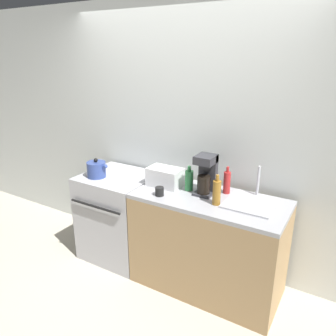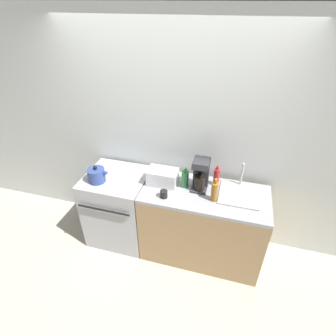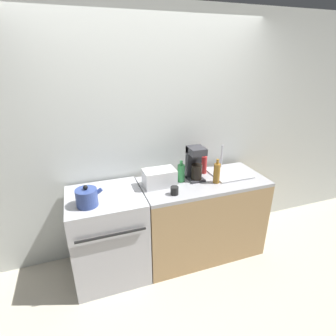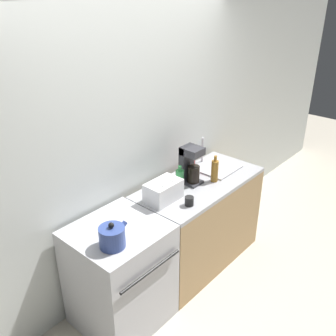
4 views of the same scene
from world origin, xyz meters
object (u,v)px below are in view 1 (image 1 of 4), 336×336
object	(u,v)px
toaster	(165,177)
cup_black	(159,191)
bottle_amber	(217,192)
bottle_red	(227,182)
stove	(120,215)
kettle	(97,169)
coffee_maker	(206,174)
bottle_green	(189,180)

from	to	relation	value
toaster	cup_black	distance (m)	0.24
bottle_amber	bottle_red	bearing A→B (deg)	92.78
stove	kettle	world-z (taller)	kettle
bottle_amber	cup_black	size ratio (longest dim) A/B	3.29
bottle_red	coffee_maker	bearing A→B (deg)	-147.60
toaster	bottle_green	xyz separation A→B (m)	(0.25, 0.02, 0.01)
stove	bottle_red	world-z (taller)	bottle_red
kettle	coffee_maker	bearing A→B (deg)	9.52
stove	kettle	xyz separation A→B (m)	(-0.15, -0.13, 0.53)
bottle_amber	coffee_maker	bearing A→B (deg)	136.77
stove	bottle_amber	size ratio (longest dim) A/B	3.53
toaster	cup_black	size ratio (longest dim) A/B	4.03
bottle_amber	bottle_red	distance (m)	0.26
bottle_green	toaster	bearing A→B (deg)	-175.12
stove	bottle_green	size ratio (longest dim) A/B	3.98
coffee_maker	cup_black	bearing A→B (deg)	-142.10
kettle	cup_black	world-z (taller)	kettle
coffee_maker	bottle_green	world-z (taller)	coffee_maker
toaster	coffee_maker	bearing A→B (deg)	4.49
bottle_green	bottle_amber	bearing A→B (deg)	-24.41
bottle_green	cup_black	xyz separation A→B (m)	(-0.16, -0.24, -0.06)
kettle	bottle_green	world-z (taller)	bottle_green
coffee_maker	bottle_green	distance (m)	0.18
bottle_green	coffee_maker	bearing A→B (deg)	3.88
toaster	cup_black	xyz separation A→B (m)	(0.08, -0.22, -0.05)
kettle	toaster	bearing A→B (deg)	12.36
toaster	bottle_green	world-z (taller)	bottle_green
kettle	coffee_maker	size ratio (longest dim) A/B	0.66
toaster	bottle_red	size ratio (longest dim) A/B	1.28
bottle_red	cup_black	size ratio (longest dim) A/B	3.15
stove	toaster	size ratio (longest dim) A/B	2.89
stove	coffee_maker	world-z (taller)	coffee_maker
coffee_maker	bottle_green	size ratio (longest dim) A/B	1.56
kettle	bottle_red	xyz separation A→B (m)	(1.27, 0.29, 0.02)
stove	toaster	bearing A→B (deg)	2.43
toaster	cup_black	bearing A→B (deg)	-69.66
stove	bottle_amber	distance (m)	1.26
kettle	bottle_red	bearing A→B (deg)	12.74
stove	bottle_red	bearing A→B (deg)	7.95
bottle_red	cup_black	distance (m)	0.60
cup_black	coffee_maker	bearing A→B (deg)	37.90
toaster	coffee_maker	world-z (taller)	coffee_maker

